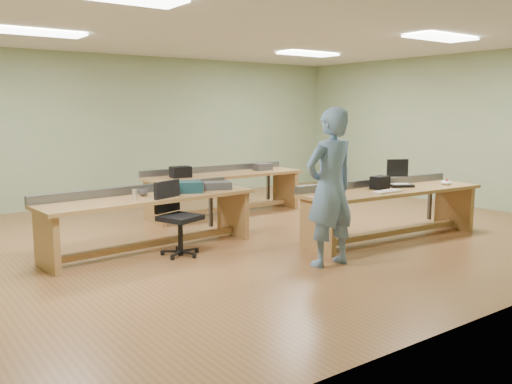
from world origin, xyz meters
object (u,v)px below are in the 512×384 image
(person, at_px, (330,188))
(drinks_can, at_px, (135,194))
(workbench_back, at_px, (224,184))
(camera_bag, at_px, (380,182))
(parts_bin_teal, at_px, (186,187))
(workbench_mid, at_px, (149,210))
(task_chair, at_px, (177,228))
(laptop_base, at_px, (400,185))
(parts_bin_grey, at_px, (217,186))
(mug, at_px, (143,192))
(workbench_front, at_px, (390,202))

(person, distance_m, drinks_can, 2.53)
(workbench_back, xyz_separation_m, camera_bag, (0.81, -2.98, 0.28))
(parts_bin_teal, xyz_separation_m, drinks_can, (-0.82, -0.13, -0.01))
(workbench_mid, xyz_separation_m, task_chair, (0.19, -0.44, -0.20))
(task_chair, bearing_deg, camera_bag, -38.46)
(task_chair, relative_size, parts_bin_teal, 2.24)
(laptop_base, xyz_separation_m, parts_bin_teal, (-2.90, 1.40, 0.06))
(workbench_mid, relative_size, parts_bin_grey, 7.70)
(parts_bin_grey, bearing_deg, parts_bin_teal, 178.16)
(parts_bin_grey, distance_m, drinks_can, 1.33)
(workbench_mid, bearing_deg, parts_bin_grey, -4.84)
(laptop_base, distance_m, parts_bin_teal, 3.22)
(mug, bearing_deg, laptop_base, -22.17)
(person, distance_m, task_chair, 2.08)
(task_chair, bearing_deg, mug, 96.98)
(workbench_front, distance_m, workbench_mid, 3.50)
(workbench_mid, relative_size, camera_bag, 11.16)
(workbench_mid, relative_size, mug, 23.08)
(workbench_mid, distance_m, drinks_can, 0.37)
(laptop_base, bearing_deg, camera_bag, -155.97)
(workbench_front, height_order, mug, workbench_front)
(workbench_mid, xyz_separation_m, mug, (-0.06, 0.04, 0.24))
(laptop_base, relative_size, drinks_can, 2.66)
(workbench_back, relative_size, camera_bag, 11.02)
(task_chair, bearing_deg, drinks_can, 123.47)
(person, relative_size, parts_bin_teal, 4.43)
(camera_bag, height_order, drinks_can, camera_bag)
(person, relative_size, laptop_base, 5.67)
(laptop_base, bearing_deg, workbench_front, -138.56)
(workbench_back, height_order, drinks_can, drinks_can)
(task_chair, height_order, mug, task_chair)
(task_chair, xyz_separation_m, drinks_can, (-0.44, 0.32, 0.46))
(drinks_can, bearing_deg, laptop_base, -18.91)
(person, xyz_separation_m, task_chair, (-1.29, 1.51, -0.61))
(person, relative_size, task_chair, 1.98)
(workbench_back, distance_m, task_chair, 2.91)
(camera_bag, bearing_deg, parts_bin_grey, 140.47)
(workbench_front, distance_m, parts_bin_teal, 3.00)
(camera_bag, relative_size, parts_bin_teal, 0.63)
(task_chair, bearing_deg, parts_bin_grey, 5.56)
(camera_bag, xyz_separation_m, task_chair, (-2.86, 0.93, -0.49))
(workbench_back, distance_m, camera_bag, 3.11)
(workbench_mid, bearing_deg, drinks_can, -158.18)
(laptop_base, xyz_separation_m, drinks_can, (-3.72, 1.28, 0.05))
(workbench_mid, height_order, mug, workbench_mid)
(workbench_back, relative_size, parts_bin_grey, 7.60)
(workbench_back, bearing_deg, camera_bag, -74.67)
(workbench_front, bearing_deg, drinks_can, 162.45)
(person, distance_m, mug, 2.53)
(task_chair, height_order, parts_bin_grey, task_chair)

